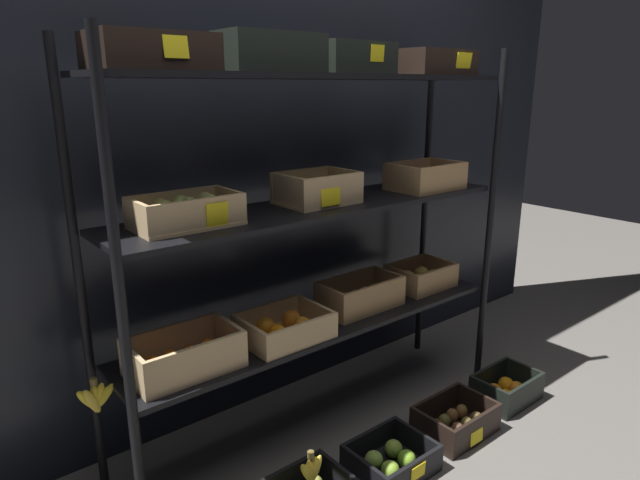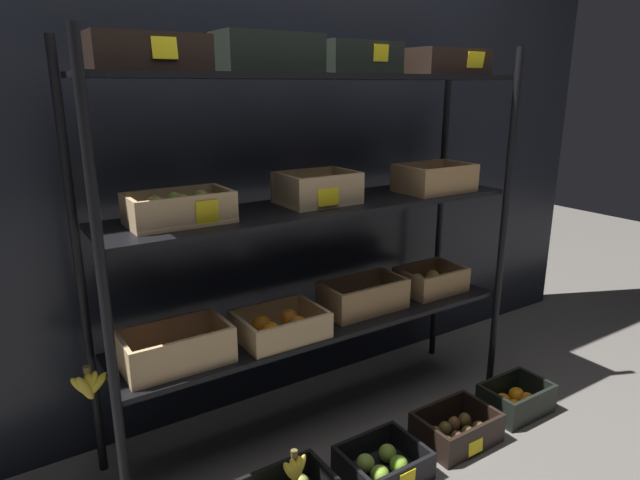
{
  "view_description": "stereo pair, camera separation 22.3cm",
  "coord_description": "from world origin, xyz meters",
  "px_view_note": "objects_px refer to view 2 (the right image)",
  "views": [
    {
      "loc": [
        -1.35,
        -1.67,
        1.46
      ],
      "look_at": [
        0.0,
        0.0,
        0.85
      ],
      "focal_mm": 30.8,
      "sensor_mm": 36.0,
      "label": 1
    },
    {
      "loc": [
        -1.17,
        -1.8,
        1.46
      ],
      "look_at": [
        0.0,
        0.0,
        0.85
      ],
      "focal_mm": 30.8,
      "sensor_mm": 36.0,
      "label": 2
    }
  ],
  "objects_px": {
    "crate_ground_center_apple_green": "(383,465)",
    "crate_ground_orange": "(515,401)",
    "display_rack": "(315,201)",
    "banana_bunch_loose": "(295,469)",
    "crate_ground_kiwi": "(456,430)"
  },
  "relations": [
    {
      "from": "crate_ground_kiwi",
      "to": "crate_ground_center_apple_green",
      "type": "bearing_deg",
      "value": 179.46
    },
    {
      "from": "crate_ground_center_apple_green",
      "to": "crate_ground_orange",
      "type": "bearing_deg",
      "value": 0.3
    },
    {
      "from": "crate_ground_kiwi",
      "to": "crate_ground_orange",
      "type": "bearing_deg",
      "value": 1.14
    },
    {
      "from": "crate_ground_kiwi",
      "to": "banana_bunch_loose",
      "type": "relative_size",
      "value": 2.6
    },
    {
      "from": "display_rack",
      "to": "banana_bunch_loose",
      "type": "height_order",
      "value": "display_rack"
    },
    {
      "from": "crate_ground_center_apple_green",
      "to": "crate_ground_orange",
      "type": "height_order",
      "value": "crate_ground_orange"
    },
    {
      "from": "display_rack",
      "to": "crate_ground_kiwi",
      "type": "distance_m",
      "value": 1.14
    },
    {
      "from": "crate_ground_center_apple_green",
      "to": "crate_ground_kiwi",
      "type": "distance_m",
      "value": 0.39
    },
    {
      "from": "banana_bunch_loose",
      "to": "crate_ground_center_apple_green",
      "type": "bearing_deg",
      "value": -2.31
    },
    {
      "from": "crate_ground_kiwi",
      "to": "banana_bunch_loose",
      "type": "bearing_deg",
      "value": 178.59
    },
    {
      "from": "display_rack",
      "to": "crate_ground_kiwi",
      "type": "bearing_deg",
      "value": -45.14
    },
    {
      "from": "display_rack",
      "to": "crate_ground_center_apple_green",
      "type": "height_order",
      "value": "display_rack"
    },
    {
      "from": "crate_ground_center_apple_green",
      "to": "crate_ground_kiwi",
      "type": "relative_size",
      "value": 0.94
    },
    {
      "from": "display_rack",
      "to": "crate_ground_center_apple_green",
      "type": "relative_size",
      "value": 6.07
    },
    {
      "from": "crate_ground_center_apple_green",
      "to": "banana_bunch_loose",
      "type": "distance_m",
      "value": 0.41
    }
  ]
}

